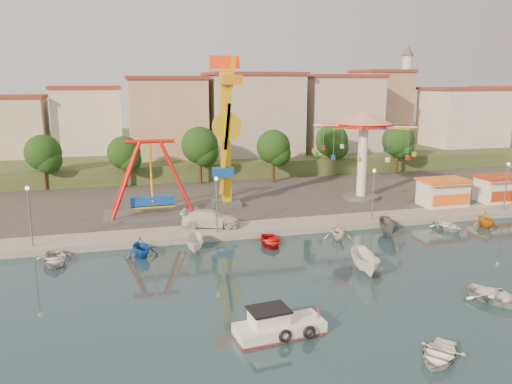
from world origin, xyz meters
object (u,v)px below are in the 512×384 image
object	(u,v)px
rowboat_a	(497,296)
van	(211,218)
pirate_ship_ride	(151,180)
kamikaze_tower	(226,135)
cabin_motorboat	(277,327)
skiff	(366,262)
wave_swinger	(363,135)

from	to	relation	value
rowboat_a	van	size ratio (longest dim) A/B	0.73
pirate_ship_ride	kamikaze_tower	xyz separation A→B (m)	(8.41, 1.97, 4.21)
cabin_motorboat	rowboat_a	bearing A→B (deg)	-5.04
kamikaze_tower	rowboat_a	world-z (taller)	kamikaze_tower
kamikaze_tower	skiff	size ratio (longest dim) A/B	3.67
kamikaze_tower	van	size ratio (longest dim) A/B	2.93
pirate_ship_ride	rowboat_a	xyz separation A→B (m)	(20.88, -26.23, -3.97)
kamikaze_tower	pirate_ship_ride	bearing A→B (deg)	-166.84
rowboat_a	skiff	world-z (taller)	skiff
pirate_ship_ride	skiff	bearing A→B (deg)	-52.37
wave_swinger	cabin_motorboat	distance (m)	34.83
kamikaze_tower	skiff	distance (m)	23.43
pirate_ship_ride	rowboat_a	bearing A→B (deg)	-51.48
wave_swinger	skiff	world-z (taller)	wave_swinger
pirate_ship_ride	wave_swinger	world-z (taller)	wave_swinger
van	cabin_motorboat	bearing A→B (deg)	-161.73
cabin_motorboat	kamikaze_tower	bearing A→B (deg)	77.36
cabin_motorboat	skiff	world-z (taller)	skiff
rowboat_a	skiff	xyz separation A→B (m)	(-6.07, 7.02, 0.44)
rowboat_a	skiff	distance (m)	9.29
pirate_ship_ride	skiff	size ratio (longest dim) A/B	2.23
pirate_ship_ride	cabin_motorboat	world-z (taller)	pirate_ship_ride
rowboat_a	van	xyz separation A→B (m)	(-15.71, 20.49, 0.99)
kamikaze_tower	cabin_motorboat	distance (m)	29.90
skiff	rowboat_a	bearing A→B (deg)	-38.50
skiff	kamikaze_tower	bearing A→B (deg)	117.46
pirate_ship_ride	van	size ratio (longest dim) A/B	1.78
kamikaze_tower	wave_swinger	bearing A→B (deg)	-2.29
rowboat_a	van	world-z (taller)	van
wave_swinger	rowboat_a	size ratio (longest dim) A/B	2.81
pirate_ship_ride	cabin_motorboat	bearing A→B (deg)	-78.57
kamikaze_tower	wave_swinger	world-z (taller)	kamikaze_tower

